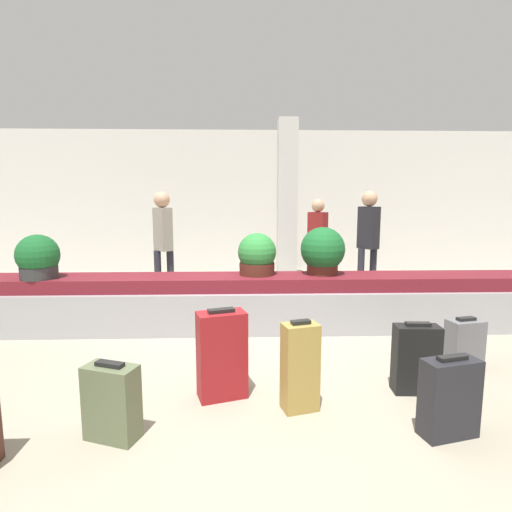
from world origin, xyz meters
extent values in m
plane|color=#9E937F|center=(0.00, 0.00, 0.00)|extent=(18.00, 18.00, 0.00)
cube|color=silver|center=(0.00, 5.65, 1.60)|extent=(18.00, 0.06, 3.20)
cube|color=#9E9EA3|center=(0.00, 1.30, 0.26)|extent=(8.12, 0.77, 0.51)
cube|color=maroon|center=(0.00, 1.30, 0.60)|extent=(7.79, 0.61, 0.17)
cube|color=silver|center=(0.72, 4.33, 1.60)|extent=(0.38, 0.38, 3.20)
cube|color=#232328|center=(1.26, -1.12, 0.28)|extent=(0.42, 0.27, 0.55)
cube|color=black|center=(1.26, -1.12, 0.57)|extent=(0.22, 0.11, 0.03)
cube|color=black|center=(1.30, -0.48, 0.29)|extent=(0.38, 0.20, 0.59)
cube|color=black|center=(1.30, -0.48, 0.60)|extent=(0.21, 0.07, 0.03)
cube|color=#A3843D|center=(0.28, -0.74, 0.35)|extent=(0.31, 0.24, 0.69)
cube|color=black|center=(0.28, -0.74, 0.71)|extent=(0.16, 0.10, 0.03)
cube|color=maroon|center=(-0.34, -0.51, 0.36)|extent=(0.44, 0.33, 0.73)
cube|color=black|center=(-0.34, -0.51, 0.74)|extent=(0.23, 0.14, 0.03)
cube|color=#5B6647|center=(-1.07, -1.08, 0.26)|extent=(0.40, 0.30, 0.52)
cube|color=black|center=(-1.07, -1.08, 0.54)|extent=(0.21, 0.13, 0.03)
cube|color=slate|center=(1.96, -0.06, 0.25)|extent=(0.36, 0.25, 0.49)
cube|color=black|center=(1.96, -0.06, 0.51)|extent=(0.19, 0.10, 0.03)
cylinder|color=#2D2D2D|center=(-2.65, 1.20, 0.76)|extent=(0.43, 0.43, 0.15)
sphere|color=#195B28|center=(-2.65, 1.20, 0.97)|extent=(0.50, 0.50, 0.50)
cylinder|color=#4C2319|center=(0.86, 1.37, 0.77)|extent=(0.39, 0.39, 0.17)
sphere|color=#195B28|center=(0.86, 1.37, 1.01)|extent=(0.57, 0.57, 0.57)
cylinder|color=#4C2319|center=(0.02, 1.37, 0.76)|extent=(0.45, 0.45, 0.16)
sphere|color=#2D7F38|center=(0.02, 1.37, 0.97)|extent=(0.49, 0.49, 0.49)
cylinder|color=#282833|center=(1.06, 3.38, 0.40)|extent=(0.11, 0.11, 0.79)
cylinder|color=#282833|center=(1.26, 3.38, 0.40)|extent=(0.11, 0.11, 0.79)
cube|color=maroon|center=(1.16, 3.38, 1.11)|extent=(0.35, 0.35, 0.63)
sphere|color=tan|center=(1.16, 3.38, 1.53)|extent=(0.23, 0.23, 0.23)
cylinder|color=#282833|center=(1.75, 2.67, 0.43)|extent=(0.11, 0.11, 0.85)
cylinder|color=#282833|center=(1.95, 2.67, 0.43)|extent=(0.11, 0.11, 0.85)
cube|color=#232328|center=(1.85, 2.67, 1.19)|extent=(0.32, 0.37, 0.68)
sphere|color=tan|center=(1.85, 2.67, 1.65)|extent=(0.25, 0.25, 0.25)
cylinder|color=#282833|center=(-1.52, 2.61, 0.42)|extent=(0.11, 0.11, 0.84)
cylinder|color=#282833|center=(-1.32, 2.61, 0.42)|extent=(0.11, 0.11, 0.84)
cube|color=gray|center=(-1.42, 2.61, 1.18)|extent=(0.34, 0.36, 0.67)
sphere|color=tan|center=(-1.42, 2.61, 1.64)|extent=(0.25, 0.25, 0.25)
camera|label=1|loc=(-0.16, -3.67, 1.64)|focal=28.00mm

